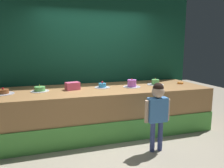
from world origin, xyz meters
The scene contains 11 objects.
ground_plane centered at (0.00, 0.00, 0.00)m, with size 12.00×12.00×0.00m, color #ADA38E.
stage_platform centered at (0.00, 0.65, 0.43)m, with size 4.17×1.34×0.87m.
curtain_backdrop centered at (0.00, 1.42, 1.54)m, with size 4.71×0.08×3.08m, color #144C38.
child_figure centered at (0.60, -0.45, 0.72)m, with size 0.43×0.20×1.12m.
pink_box centered at (-0.59, 0.67, 0.94)m, with size 0.26×0.17×0.14m, color #ED588A.
donut centered at (1.77, 0.64, 0.89)m, with size 0.13×0.13×0.04m, color orange.
cake_far_left centered at (-1.77, 0.63, 0.90)m, with size 0.35×0.35×0.12m.
cake_left centered at (-1.18, 0.68, 0.90)m, with size 0.32×0.32×0.15m.
cake_center centered at (0.00, 0.70, 0.90)m, with size 0.31×0.31×0.13m.
cake_right centered at (0.59, 0.59, 0.93)m, with size 0.35×0.35×0.18m.
cake_far_right centered at (1.18, 0.70, 0.91)m, with size 0.36×0.36×0.16m.
Camera 1 is at (-0.99, -3.21, 1.63)m, focal length 32.89 mm.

